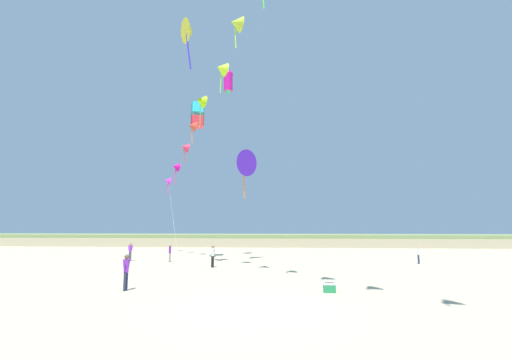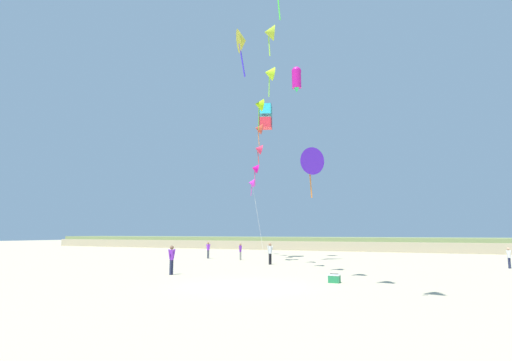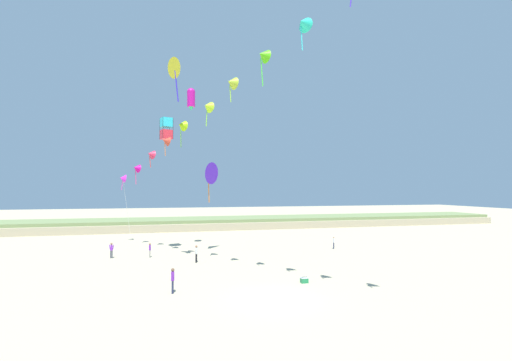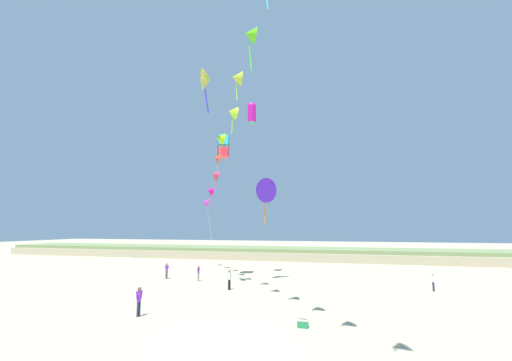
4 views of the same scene
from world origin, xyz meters
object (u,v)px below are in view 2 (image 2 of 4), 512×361
(large_kite_mid_trail, at_px, (266,117))
(large_kite_low_lead, at_px, (310,161))
(large_kite_outer_drift, at_px, (242,41))
(person_mid_center, at_px, (240,250))
(person_near_left, at_px, (208,249))
(person_far_left, at_px, (270,252))
(person_far_right, at_px, (172,258))
(person_near_right, at_px, (509,256))
(large_kite_high_solo, at_px, (296,78))
(beach_cooler, at_px, (334,279))

(large_kite_mid_trail, bearing_deg, large_kite_low_lead, -7.84)
(large_kite_low_lead, relative_size, large_kite_outer_drift, 1.12)
(person_mid_center, height_order, large_kite_mid_trail, large_kite_mid_trail)
(person_near_left, xyz_separation_m, person_far_left, (8.59, -4.32, 0.05))
(person_far_right, distance_m, large_kite_mid_trail, 20.86)
(large_kite_low_lead, distance_m, large_kite_outer_drift, 12.39)
(person_near_right, height_order, large_kite_high_solo, large_kite_high_solo)
(large_kite_outer_drift, bearing_deg, large_kite_low_lead, 60.60)
(person_near_left, xyz_separation_m, beach_cooler, (16.27, -13.80, -0.73))
(person_near_right, height_order, large_kite_mid_trail, large_kite_mid_trail)
(large_kite_outer_drift, bearing_deg, large_kite_high_solo, 78.52)
(person_near_left, height_order, person_far_right, person_far_right)
(large_kite_mid_trail, relative_size, large_kite_outer_drift, 0.58)
(person_far_left, xyz_separation_m, large_kite_mid_trail, (-3.10, 6.18, 13.32))
(person_far_right, bearing_deg, large_kite_outer_drift, 88.41)
(person_near_left, distance_m, beach_cooler, 21.35)
(person_mid_center, height_order, beach_cooler, person_mid_center)
(person_far_left, height_order, large_kite_outer_drift, large_kite_outer_drift)
(person_far_left, bearing_deg, large_kite_high_solo, 91.72)
(beach_cooler, bearing_deg, person_near_right, 55.80)
(person_near_right, bearing_deg, large_kite_mid_trail, 174.05)
(person_mid_center, bearing_deg, large_kite_high_solo, 41.16)
(person_near_right, bearing_deg, large_kite_low_lead, 174.66)
(person_near_right, relative_size, large_kite_high_solo, 0.53)
(person_near_left, height_order, person_near_right, person_near_left)
(large_kite_low_lead, distance_m, large_kite_mid_trail, 7.10)
(person_mid_center, bearing_deg, large_kite_low_lead, 15.42)
(large_kite_mid_trail, distance_m, large_kite_high_solo, 5.21)
(person_far_left, relative_size, large_kite_high_solo, 0.62)
(person_far_left, bearing_deg, person_near_right, 13.61)
(person_near_right, relative_size, large_kite_mid_trail, 0.60)
(large_kite_low_lead, relative_size, beach_cooler, 8.24)
(person_mid_center, xyz_separation_m, large_kite_mid_trail, (1.56, 2.44, 13.43))
(large_kite_mid_trail, distance_m, large_kite_outer_drift, 8.73)
(person_near_left, bearing_deg, large_kite_low_lead, 6.54)
(large_kite_low_lead, bearing_deg, person_mid_center, -164.58)
(large_kite_low_lead, bearing_deg, person_near_right, -5.34)
(person_far_left, relative_size, large_kite_low_lead, 0.36)
(large_kite_mid_trail, bearing_deg, beach_cooler, -55.44)
(person_far_right, distance_m, large_kite_low_lead, 17.86)
(large_kite_high_solo, height_order, large_kite_outer_drift, large_kite_outer_drift)
(beach_cooler, bearing_deg, large_kite_mid_trail, 124.56)
(large_kite_outer_drift, xyz_separation_m, beach_cooler, (9.69, -8.30, -18.69))
(person_near_right, height_order, large_kite_outer_drift, large_kite_outer_drift)
(person_far_right, height_order, large_kite_high_solo, large_kite_high_solo)
(large_kite_low_lead, bearing_deg, large_kite_high_solo, 133.22)
(person_far_left, relative_size, large_kite_mid_trail, 0.69)
(person_near_right, distance_m, person_mid_center, 21.57)
(large_kite_mid_trail, height_order, beach_cooler, large_kite_mid_trail)
(person_near_right, xyz_separation_m, large_kite_high_solo, (-17.13, 3.52, 17.56))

